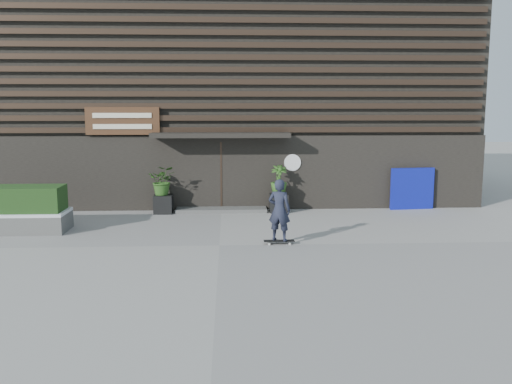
{
  "coord_description": "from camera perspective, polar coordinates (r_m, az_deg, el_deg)",
  "views": [
    {
      "loc": [
        0.24,
        -13.67,
        3.47
      ],
      "look_at": [
        1.01,
        1.67,
        1.1
      ],
      "focal_mm": 39.0,
      "sensor_mm": 36.0,
      "label": 1
    }
  ],
  "objects": [
    {
      "name": "entrance_step",
      "position": [
        18.58,
        -3.56,
        -1.81
      ],
      "size": [
        3.0,
        0.8,
        0.12
      ],
      "primitive_type": "cube",
      "color": "#4D4D4A",
      "rests_on": "ground"
    },
    {
      "name": "blue_tarp",
      "position": [
        19.59,
        15.72,
        0.33
      ],
      "size": [
        1.51,
        0.28,
        1.41
      ],
      "primitive_type": "cube",
      "rotation": [
        0.0,
        0.0,
        0.1
      ],
      "color": "#0B1298",
      "rests_on": "ground"
    },
    {
      "name": "planter_pot_right",
      "position": [
        18.42,
        2.34,
        -1.14
      ],
      "size": [
        0.6,
        0.6,
        0.6
      ],
      "primitive_type": "cube",
      "color": "black",
      "rests_on": "ground"
    },
    {
      "name": "building",
      "position": [
        23.63,
        -3.5,
        10.02
      ],
      "size": [
        18.0,
        11.0,
        8.0
      ],
      "color": "black",
      "rests_on": "ground"
    },
    {
      "name": "ground",
      "position": [
        14.1,
        -3.78,
        -5.49
      ],
      "size": [
        80.0,
        80.0,
        0.0
      ],
      "primitive_type": "plane",
      "color": "gray",
      "rests_on": "ground"
    },
    {
      "name": "bamboo_left",
      "position": [
        18.35,
        -9.55,
        1.17
      ],
      "size": [
        0.86,
        0.75,
        0.96
      ],
      "primitive_type": "imported",
      "color": "#2D591E",
      "rests_on": "planter_pot_left"
    },
    {
      "name": "skateboarder",
      "position": [
        14.03,
        2.41,
        -1.89
      ],
      "size": [
        0.78,
        0.56,
        1.67
      ],
      "color": "black",
      "rests_on": "ground"
    },
    {
      "name": "bamboo_right",
      "position": [
        18.3,
        2.36,
        1.26
      ],
      "size": [
        0.54,
        0.54,
        0.96
      ],
      "primitive_type": "imported",
      "color": "#2D591E",
      "rests_on": "planter_pot_right"
    },
    {
      "name": "hedge",
      "position": [
        16.95,
        -24.57,
        -0.65
      ],
      "size": [
        3.3,
        1.0,
        0.7
      ],
      "primitive_type": "cube",
      "color": "#193613",
      "rests_on": "snow_layer"
    },
    {
      "name": "snow_layer",
      "position": [
        17.01,
        -24.49,
        -1.94
      ],
      "size": [
        3.5,
        1.2,
        0.08
      ],
      "primitive_type": "cube",
      "color": "white",
      "rests_on": "raised_bed"
    },
    {
      "name": "raised_bed",
      "position": [
        17.06,
        -24.42,
        -2.9
      ],
      "size": [
        3.5,
        1.2,
        0.5
      ],
      "primitive_type": "cube",
      "color": "#4E4E4B",
      "rests_on": "ground"
    },
    {
      "name": "planter_pot_left",
      "position": [
        18.47,
        -9.48,
        -1.23
      ],
      "size": [
        0.6,
        0.6,
        0.6
      ],
      "primitive_type": "cube",
      "color": "black",
      "rests_on": "ground"
    }
  ]
}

